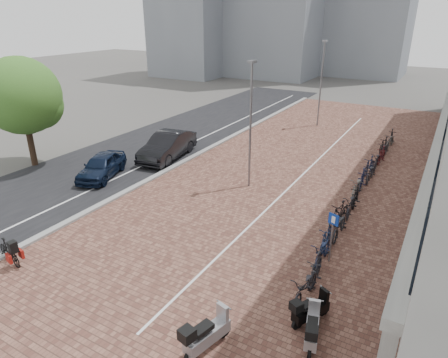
{
  "coord_description": "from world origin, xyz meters",
  "views": [
    {
      "loc": [
        8.94,
        -9.49,
        8.88
      ],
      "look_at": [
        0.0,
        6.0,
        1.3
      ],
      "focal_mm": 31.65,
      "sensor_mm": 36.0,
      "label": 1
    }
  ],
  "objects_px": {
    "car_dark": "(168,146)",
    "scooter_front": "(312,327)",
    "scooter_mid": "(311,309)",
    "hero_bike": "(9,251)",
    "car_navy": "(102,166)",
    "parking_sign": "(332,231)",
    "scooter_back": "(207,333)"
  },
  "relations": [
    {
      "from": "hero_bike",
      "to": "scooter_front",
      "type": "distance_m",
      "value": 11.42
    },
    {
      "from": "scooter_back",
      "to": "hero_bike",
      "type": "bearing_deg",
      "value": -164.87
    },
    {
      "from": "hero_bike",
      "to": "car_dark",
      "type": "bearing_deg",
      "value": 19.47
    },
    {
      "from": "scooter_back",
      "to": "parking_sign",
      "type": "distance_m",
      "value": 6.27
    },
    {
      "from": "parking_sign",
      "to": "car_dark",
      "type": "bearing_deg",
      "value": 174.7
    },
    {
      "from": "scooter_front",
      "to": "scooter_mid",
      "type": "height_order",
      "value": "scooter_front"
    },
    {
      "from": "car_dark",
      "to": "scooter_mid",
      "type": "xyz_separation_m",
      "value": [
        12.97,
        -9.79,
        -0.32
      ]
    },
    {
      "from": "hero_bike",
      "to": "scooter_back",
      "type": "bearing_deg",
      "value": -78.48
    },
    {
      "from": "car_navy",
      "to": "parking_sign",
      "type": "bearing_deg",
      "value": -27.25
    },
    {
      "from": "car_dark",
      "to": "scooter_mid",
      "type": "bearing_deg",
      "value": -45.35
    },
    {
      "from": "scooter_front",
      "to": "scooter_mid",
      "type": "distance_m",
      "value": 0.81
    },
    {
      "from": "car_dark",
      "to": "scooter_back",
      "type": "height_order",
      "value": "car_dark"
    },
    {
      "from": "car_dark",
      "to": "scooter_back",
      "type": "xyz_separation_m",
      "value": [
        10.8,
        -12.29,
        -0.23
      ]
    },
    {
      "from": "scooter_mid",
      "to": "parking_sign",
      "type": "height_order",
      "value": "parking_sign"
    },
    {
      "from": "car_navy",
      "to": "hero_bike",
      "type": "xyz_separation_m",
      "value": [
        3.34,
        -7.98,
        -0.18
      ]
    },
    {
      "from": "scooter_mid",
      "to": "parking_sign",
      "type": "distance_m",
      "value": 3.6
    },
    {
      "from": "car_navy",
      "to": "car_dark",
      "type": "xyz_separation_m",
      "value": [
        1.34,
        4.49,
        0.16
      ]
    },
    {
      "from": "scooter_front",
      "to": "parking_sign",
      "type": "xyz_separation_m",
      "value": [
        -0.7,
        4.23,
        0.81
      ]
    },
    {
      "from": "scooter_mid",
      "to": "scooter_front",
      "type": "bearing_deg",
      "value": -41.19
    },
    {
      "from": "car_dark",
      "to": "hero_bike",
      "type": "distance_m",
      "value": 12.63
    },
    {
      "from": "car_navy",
      "to": "scooter_mid",
      "type": "xyz_separation_m",
      "value": [
        14.3,
        -5.3,
        -0.16
      ]
    },
    {
      "from": "car_navy",
      "to": "scooter_mid",
      "type": "distance_m",
      "value": 15.26
    },
    {
      "from": "car_navy",
      "to": "hero_bike",
      "type": "distance_m",
      "value": 8.65
    },
    {
      "from": "scooter_front",
      "to": "scooter_back",
      "type": "distance_m",
      "value": 3.01
    },
    {
      "from": "scooter_front",
      "to": "scooter_mid",
      "type": "relative_size",
      "value": 1.05
    },
    {
      "from": "hero_bike",
      "to": "scooter_mid",
      "type": "distance_m",
      "value": 11.29
    },
    {
      "from": "car_navy",
      "to": "scooter_back",
      "type": "distance_m",
      "value": 14.42
    },
    {
      "from": "scooter_front",
      "to": "parking_sign",
      "type": "distance_m",
      "value": 4.37
    },
    {
      "from": "scooter_front",
      "to": "parking_sign",
      "type": "relative_size",
      "value": 0.77
    },
    {
      "from": "scooter_mid",
      "to": "hero_bike",
      "type": "bearing_deg",
      "value": -138.37
    },
    {
      "from": "hero_bike",
      "to": "scooter_back",
      "type": "relative_size",
      "value": 0.94
    },
    {
      "from": "car_dark",
      "to": "scooter_front",
      "type": "xyz_separation_m",
      "value": [
        13.26,
        -10.55,
        -0.3
      ]
    }
  ]
}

